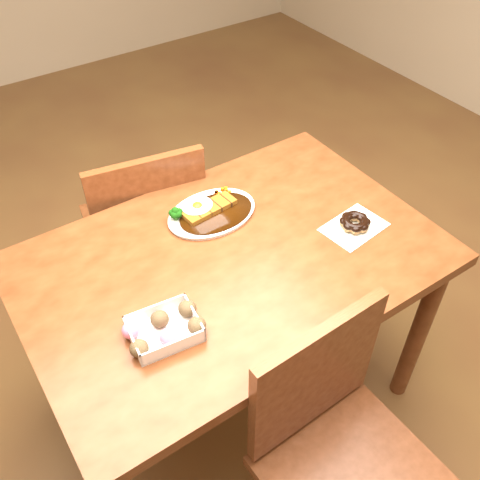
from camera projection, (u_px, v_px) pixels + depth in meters
ground at (234, 393)px, 2.06m from camera, size 6.00×6.00×0.00m
table at (232, 279)px, 1.62m from camera, size 1.20×0.80×0.75m
chair_far at (147, 228)px, 2.04m from camera, size 0.49×0.49×0.87m
chair_near at (340, 450)px, 1.41m from camera, size 0.43×0.43×0.87m
katsu_curry_plate at (210, 211)px, 1.67m from camera, size 0.29×0.21×0.06m
donut_box at (164, 328)px, 1.33m from camera, size 0.20×0.15×0.05m
pon_de_ring at (355, 223)px, 1.62m from camera, size 0.21×0.16×0.04m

